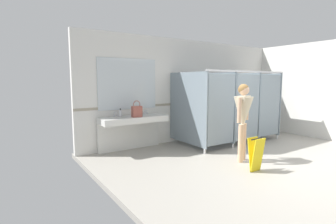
{
  "coord_description": "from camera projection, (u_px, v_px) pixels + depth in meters",
  "views": [
    {
      "loc": [
        -4.72,
        -2.83,
        1.68
      ],
      "look_at": [
        -2.13,
        1.06,
        1.12
      ],
      "focal_mm": 27.28,
      "sensor_mm": 36.0,
      "label": 1
    }
  ],
  "objects": [
    {
      "name": "wet_floor_sign",
      "position": [
        256.0,
        154.0,
        4.76
      ],
      "size": [
        0.28,
        0.19,
        0.63
      ],
      "color": "yellow",
      "rests_on": "ground_plane"
    },
    {
      "name": "paper_cup",
      "position": [
        139.0,
        114.0,
        6.09
      ],
      "size": [
        0.07,
        0.07,
        0.1
      ],
      "primitive_type": "cylinder",
      "color": "white",
      "rests_on": "vanity_counter"
    },
    {
      "name": "handbag",
      "position": [
        137.0,
        111.0,
        5.95
      ],
      "size": [
        0.23,
        0.13,
        0.39
      ],
      "color": "#934C42",
      "rests_on": "vanity_counter"
    },
    {
      "name": "vanity_counter",
      "position": [
        132.0,
        125.0,
        6.18
      ],
      "size": [
        1.63,
        0.56,
        0.96
      ],
      "color": "silver",
      "rests_on": "ground_plane"
    },
    {
      "name": "mirror_panel",
      "position": [
        128.0,
        84.0,
        6.23
      ],
      "size": [
        1.53,
        0.02,
        1.23
      ],
      "primitive_type": "cube",
      "color": "silver",
      "rests_on": "wall_back"
    },
    {
      "name": "bathroom_stalls",
      "position": [
        233.0,
        106.0,
        6.98
      ],
      "size": [
        2.88,
        1.47,
        1.94
      ],
      "color": "gray",
      "rests_on": "ground_plane"
    },
    {
      "name": "person_standing",
      "position": [
        243.0,
        113.0,
        5.29
      ],
      "size": [
        0.54,
        0.52,
        1.63
      ],
      "color": "#DBAD89",
      "rests_on": "ground_plane"
    },
    {
      "name": "wall_back_tile_band",
      "position": [
        193.0,
        103.0,
        7.44
      ],
      "size": [
        6.77,
        0.01,
        0.06
      ],
      "primitive_type": "cube",
      "color": "#9E937F",
      "rests_on": "wall_back"
    },
    {
      "name": "ground_plane",
      "position": [
        285.0,
        168.0,
        5.14
      ],
      "size": [
        6.77,
        6.48,
        0.1
      ],
      "primitive_type": "cube",
      "color": "#9E998E"
    },
    {
      "name": "wall_back",
      "position": [
        192.0,
        90.0,
        7.45
      ],
      "size": [
        6.77,
        0.12,
        2.82
      ],
      "primitive_type": "cube",
      "color": "silver",
      "rests_on": "ground_plane"
    },
    {
      "name": "soap_dispenser",
      "position": [
        120.0,
        113.0,
        6.06
      ],
      "size": [
        0.07,
        0.07,
        0.19
      ],
      "color": "white",
      "rests_on": "vanity_counter"
    }
  ]
}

